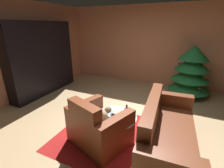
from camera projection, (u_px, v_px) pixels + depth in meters
The scene contains 11 objects.
ground_plane at pixel (123, 125), 3.35m from camera, with size 7.28×7.28×0.00m, color tan.
wall_back at pixel (154, 46), 5.33m from camera, with size 6.19×0.06×2.61m, color tan.
wall_left at pixel (13, 53), 4.08m from camera, with size 0.06×5.78×2.61m, color tan.
area_rug at pixel (120, 138), 2.97m from camera, with size 2.28×1.81×0.01m, color #A11C1A.
bookshelf_unit at pixel (46, 59), 4.74m from camera, with size 0.39×2.19×2.08m.
armchair_red at pixel (98, 127), 2.75m from camera, with size 1.15×1.05×0.87m.
couch_red at pixel (166, 133), 2.63m from camera, with size 0.90×1.99×0.87m.
coffee_table at pixel (115, 118), 2.87m from camera, with size 0.80×0.80×0.43m.
book_stack_on_table at pixel (117, 115), 2.79m from camera, with size 0.23×0.18×0.13m.
bottle_on_table at pixel (126, 114), 2.74m from camera, with size 0.08×0.08×0.28m.
decorated_tree at pixel (191, 71), 4.53m from camera, with size 1.15×1.15×1.46m.
Camera 1 is at (0.96, -2.68, 1.98)m, focal length 25.58 mm.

